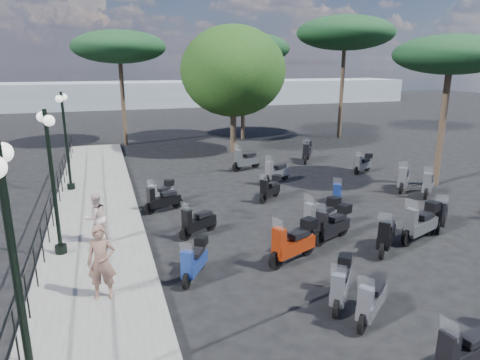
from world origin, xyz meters
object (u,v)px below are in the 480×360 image
object	(u,v)px
scooter_1	(194,262)
scooter_15	(246,161)
scooter_9	(276,173)
pine_2	(119,47)
lamp_post_2	(66,135)
scooter_8	(321,217)
lamp_post_1	(52,174)
scooter_7	(293,243)
scooter_13	(386,236)
scooter_6	(371,302)
pine_1	(345,33)
pine_0	(243,49)
scooter_10	(464,354)
scooter_18	(337,194)
pedestrian_far	(96,218)
scooter_2	(198,223)
woman	(102,262)
scooter_0	(341,285)
pine_3	(451,55)
scooter_4	(161,194)
scooter_17	(420,223)
scooter_3	(163,200)
scooter_20	(363,164)
scooter_12	(332,225)
scooter_19	(403,179)
scooter_14	(270,189)
scooter_24	(441,215)
scooter_25	(428,185)

from	to	relation	value
scooter_1	scooter_15	world-z (taller)	scooter_15
scooter_9	pine_2	distance (m)	14.44
lamp_post_2	scooter_8	bearing A→B (deg)	-35.69
lamp_post_1	scooter_7	world-z (taller)	lamp_post_1
scooter_13	scooter_15	bearing A→B (deg)	-41.55
scooter_6	pine_1	distance (m)	24.64
scooter_1	pine_0	xyz separation A→B (m)	(7.68, 19.19, 5.77)
scooter_10	scooter_18	distance (m)	9.42
pedestrian_far	scooter_2	size ratio (longest dim) A/B	1.10
woman	scooter_2	xyz separation A→B (m)	(2.89, 3.23, -0.59)
scooter_7	scooter_9	distance (m)	8.05
pedestrian_far	scooter_10	size ratio (longest dim) A/B	0.92
lamp_post_2	scooter_6	size ratio (longest dim) A/B	3.14
pedestrian_far	scooter_0	size ratio (longest dim) A/B	1.16
scooter_7	lamp_post_2	bearing A→B (deg)	10.51
scooter_8	pine_3	distance (m)	9.71
scooter_4	pine_2	distance (m)	14.67
scooter_18	scooter_0	bearing A→B (deg)	94.44
scooter_4	scooter_17	bearing A→B (deg)	-173.53
scooter_3	pine_3	xyz separation A→B (m)	(12.16, -0.21, 5.17)
lamp_post_2	woman	size ratio (longest dim) A/B	2.34
scooter_20	pine_1	xyz separation A→B (m)	(4.38, 9.65, 6.85)
lamp_post_1	scooter_8	size ratio (longest dim) A/B	2.42
scooter_0	scooter_9	size ratio (longest dim) A/B	0.83
scooter_8	pine_2	xyz separation A→B (m)	(-5.02, 17.74, 5.74)
scooter_12	scooter_19	distance (m)	6.82
scooter_18	pine_1	distance (m)	17.32
scooter_0	scooter_8	bearing A→B (deg)	-73.78
scooter_3	scooter_14	world-z (taller)	scooter_3
scooter_0	pine_3	bearing A→B (deg)	-102.71
scooter_1	scooter_14	world-z (taller)	scooter_1
scooter_6	scooter_9	distance (m)	10.91
scooter_4	scooter_18	size ratio (longest dim) A/B	0.91
pine_0	pine_3	bearing A→B (deg)	-72.54
pedestrian_far	scooter_17	distance (m)	9.80
scooter_0	scooter_24	world-z (taller)	scooter_24
pedestrian_far	scooter_4	bearing A→B (deg)	-149.34
scooter_1	scooter_24	world-z (taller)	scooter_24
scooter_18	scooter_20	size ratio (longest dim) A/B	0.95
scooter_4	scooter_14	bearing A→B (deg)	-142.80
scooter_2	scooter_19	distance (m)	9.73
scooter_2	woman	bearing A→B (deg)	107.27
woman	scooter_2	distance (m)	4.38
scooter_6	scooter_12	bearing A→B (deg)	-58.34
lamp_post_1	scooter_3	xyz separation A→B (m)	(3.27, 3.01, -2.01)
scooter_12	pine_1	size ratio (longest dim) A/B	0.19
scooter_8	scooter_12	distance (m)	0.73
scooter_6	scooter_25	bearing A→B (deg)	-86.64
scooter_9	pine_0	bearing A→B (deg)	-39.21
lamp_post_1	scooter_15	world-z (taller)	lamp_post_1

